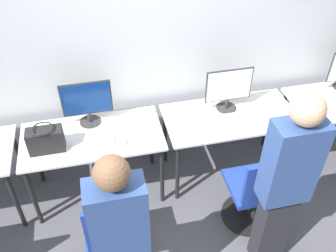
{
  "coord_description": "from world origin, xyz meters",
  "views": [
    {
      "loc": [
        -0.55,
        -2.29,
        2.98
      ],
      "look_at": [
        0.0,
        0.13,
        0.89
      ],
      "focal_mm": 40.0,
      "sensor_mm": 36.0,
      "label": 1
    }
  ],
  "objects": [
    {
      "name": "desk_right",
      "position": [
        0.66,
        0.32,
        0.66
      ],
      "size": [
        1.27,
        0.64,
        0.74
      ],
      "color": "silver",
      "rests_on": "ground_plane"
    },
    {
      "name": "handbag",
      "position": [
        -1.04,
        0.23,
        0.86
      ],
      "size": [
        0.3,
        0.18,
        0.25
      ],
      "color": "black",
      "rests_on": "desk_left"
    },
    {
      "name": "mouse_left",
      "position": [
        -0.39,
        0.18,
        0.76
      ],
      "size": [
        0.06,
        0.09,
        0.03
      ],
      "color": "silver",
      "rests_on": "desk_left"
    },
    {
      "name": "keyboard_right",
      "position": [
        0.66,
        0.25,
        0.75
      ],
      "size": [
        0.38,
        0.17,
        0.02
      ],
      "color": "silver",
      "rests_on": "desk_right"
    },
    {
      "name": "monitor_left",
      "position": [
        -0.66,
        0.52,
        0.98
      ],
      "size": [
        0.45,
        0.2,
        0.44
      ],
      "color": "#2D2D2D",
      "rests_on": "desk_left"
    },
    {
      "name": "keyboard_left",
      "position": [
        -0.66,
        0.21,
        0.75
      ],
      "size": [
        0.38,
        0.17,
        0.02
      ],
      "color": "silver",
      "rests_on": "desk_left"
    },
    {
      "name": "ground_plane",
      "position": [
        0.0,
        0.0,
        0.0
      ],
      "size": [
        20.0,
        20.0,
        0.0
      ],
      "primitive_type": "plane",
      "color": "#4C4C51"
    },
    {
      "name": "person_left",
      "position": [
        -0.54,
        -0.88,
        0.87
      ],
      "size": [
        0.36,
        0.21,
        1.59
      ],
      "color": "#232328",
      "rests_on": "ground_plane"
    },
    {
      "name": "mouse_right",
      "position": [
        0.92,
        0.23,
        0.76
      ],
      "size": [
        0.06,
        0.09,
        0.03
      ],
      "color": "silver",
      "rests_on": "desk_right"
    },
    {
      "name": "wall_back",
      "position": [
        0.0,
        0.77,
        1.4
      ],
      "size": [
        12.0,
        0.05,
        2.8
      ],
      "color": "#B7BCC1",
      "rests_on": "ground_plane"
    },
    {
      "name": "office_chair_right",
      "position": [
        0.67,
        -0.37,
        0.38
      ],
      "size": [
        0.48,
        0.48,
        0.91
      ],
      "color": "black",
      "rests_on": "ground_plane"
    },
    {
      "name": "desk_left",
      "position": [
        -0.66,
        0.32,
        0.66
      ],
      "size": [
        1.27,
        0.64,
        0.74
      ],
      "color": "silver",
      "rests_on": "ground_plane"
    },
    {
      "name": "monitor_right",
      "position": [
        0.66,
        0.44,
        0.98
      ],
      "size": [
        0.45,
        0.2,
        0.44
      ],
      "color": "#2D2D2D",
      "rests_on": "desk_right"
    },
    {
      "name": "person_right",
      "position": [
        0.67,
        -0.73,
        0.95
      ],
      "size": [
        0.36,
        0.23,
        1.72
      ],
      "color": "#232328",
      "rests_on": "ground_plane"
    },
    {
      "name": "office_chair_left",
      "position": [
        -0.59,
        -0.51,
        0.38
      ],
      "size": [
        0.48,
        0.48,
        0.91
      ],
      "color": "black",
      "rests_on": "ground_plane"
    }
  ]
}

